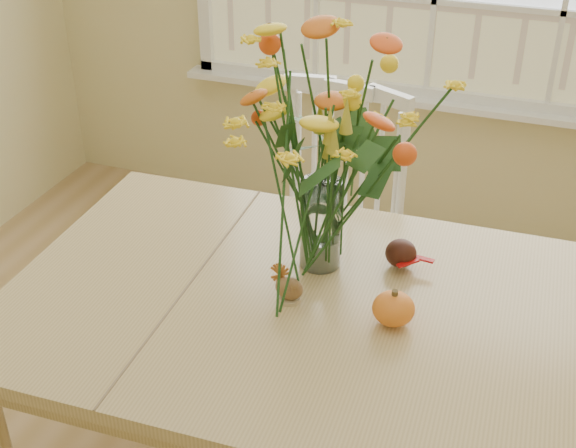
% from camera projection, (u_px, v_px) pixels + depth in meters
% --- Properties ---
extents(dining_table, '(1.55, 1.13, 0.81)m').
position_uv_depth(dining_table, '(286.00, 324.00, 2.14)').
color(dining_table, tan).
rests_on(dining_table, floor).
extents(windsor_chair, '(0.56, 0.54, 1.06)m').
position_uv_depth(windsor_chair, '(332.00, 218.00, 2.89)').
color(windsor_chair, white).
rests_on(windsor_chair, floor).
extents(flower_vase, '(0.56, 0.56, 0.66)m').
position_uv_depth(flower_vase, '(323.00, 138.00, 2.02)').
color(flower_vase, white).
rests_on(flower_vase, dining_table).
extents(pumpkin, '(0.11, 0.11, 0.09)m').
position_uv_depth(pumpkin, '(393.00, 310.00, 1.97)').
color(pumpkin, orange).
rests_on(pumpkin, dining_table).
extents(turkey_figurine, '(0.08, 0.06, 0.10)m').
position_uv_depth(turkey_figurine, '(289.00, 288.00, 2.05)').
color(turkey_figurine, '#CCB78C').
rests_on(turkey_figurine, dining_table).
extents(dark_gourd, '(0.13, 0.09, 0.08)m').
position_uv_depth(dark_gourd, '(401.00, 254.00, 2.20)').
color(dark_gourd, '#38160F').
rests_on(dark_gourd, dining_table).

